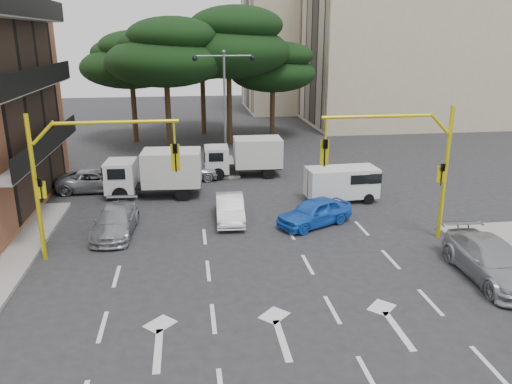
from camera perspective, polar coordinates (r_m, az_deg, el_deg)
ground at (r=20.04m, az=0.29°, el=-8.63°), size 120.00×120.00×0.00m
median_strip at (r=35.02m, az=-3.47°, el=2.96°), size 1.40×6.00×0.15m
apartment_beige_near at (r=54.68m, az=17.19°, el=17.27°), size 20.20×12.15×18.70m
apartment_beige_far at (r=63.74m, az=6.44°, el=16.91°), size 16.20×12.15×16.70m
pine_left_near at (r=39.81m, az=-10.27°, el=15.44°), size 9.15×9.15×10.23m
pine_center at (r=41.93m, az=-3.09°, el=16.71°), size 9.98×9.98×11.16m
pine_left_far at (r=44.03m, az=-14.07°, el=14.46°), size 8.32×8.32×9.30m
pine_right at (r=44.51m, az=2.01°, el=14.09°), size 7.49×7.49×8.37m
pine_back at (r=46.82m, az=-6.17°, el=15.86°), size 9.15×9.15×10.23m
signal_mast_right at (r=22.47m, az=17.03°, el=4.01°), size 5.79×0.37×6.00m
signal_mast_left at (r=20.84m, az=-19.40°, el=2.77°), size 5.79×0.37×6.00m
street_lamp_center at (r=34.08m, az=-3.63°, el=11.71°), size 4.16×0.36×7.77m
car_white_hatch at (r=24.75m, az=-3.01°, el=-1.88°), size 1.50×3.88×1.26m
car_blue_compact at (r=24.26m, az=6.71°, el=-2.29°), size 4.19×3.18×1.33m
car_silver_wagon at (r=23.95m, az=-15.78°, el=-3.22°), size 2.01×4.41×1.25m
car_silver_cross_a at (r=30.91m, az=-17.74°, el=1.25°), size 4.59×2.18×1.27m
car_silver_cross_b at (r=31.86m, az=-8.09°, el=2.52°), size 4.24×1.97×1.41m
car_silver_parked at (r=20.90m, az=25.33°, el=-7.09°), size 2.19×5.06×1.45m
van_white at (r=27.96m, az=9.74°, el=0.90°), size 3.95×1.93×1.94m
box_truck_a at (r=28.87m, az=-11.48°, el=2.06°), size 5.53×2.62×2.65m
box_truck_b at (r=32.55m, az=-1.41°, el=4.00°), size 5.13×2.27×2.50m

